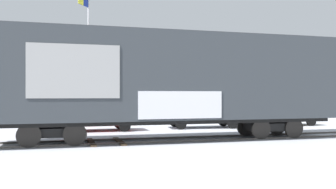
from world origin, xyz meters
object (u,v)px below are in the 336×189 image
at_px(freight_car, 170,79).
at_px(parked_car_white, 202,113).
at_px(parked_car_red, 97,117).
at_px(parked_car_tan, 283,113).
at_px(flagpole, 87,44).

bearing_deg(freight_car, parked_car_white, 56.74).
bearing_deg(parked_car_red, parked_car_tan, 1.68).
xyz_separation_m(freight_car, parked_car_white, (3.68, 5.61, -1.84)).
height_order(flagpole, parked_car_white, flagpole).
height_order(parked_car_red, parked_car_tan, parked_car_tan).
xyz_separation_m(freight_car, parked_car_red, (-2.68, 5.36, -1.96)).
distance_m(freight_car, parked_car_tan, 11.11).
xyz_separation_m(flagpole, parked_car_red, (0.18, -5.42, -4.75)).
distance_m(flagpole, parked_car_red, 7.21).
bearing_deg(parked_car_white, freight_car, -123.26).
relative_size(parked_car_red, parked_car_white, 0.85).
distance_m(freight_car, parked_car_white, 6.96).
xyz_separation_m(parked_car_red, parked_car_white, (6.37, 0.25, 0.12)).
relative_size(freight_car, flagpole, 1.71).
distance_m(flagpole, parked_car_white, 9.54).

